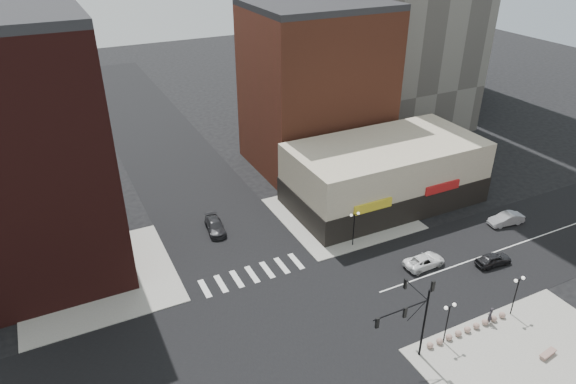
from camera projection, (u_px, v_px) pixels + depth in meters
ground at (288, 324)px, 46.42m from camera, size 240.00×240.00×0.00m
road_ew at (288, 324)px, 46.42m from camera, size 200.00×14.00×0.02m
road_ns at (288, 324)px, 46.42m from camera, size 14.00×200.00×0.02m
sidewalk_nw at (98, 279)px, 52.14m from camera, size 15.00×15.00×0.12m
sidewalk_ne at (341, 213)px, 63.46m from camera, size 15.00×15.00×0.12m
sidewalk_se at (541, 371)px, 41.63m from camera, size 18.00×14.00×0.12m
building_nw at (17, 161)px, 47.57m from camera, size 16.00×15.00×25.00m
building_ne_midrise at (316, 90)px, 71.78m from camera, size 18.00×15.00×22.00m
building_ne_row at (384, 178)px, 64.84m from camera, size 24.20×12.20×8.00m
traffic_signal at (414, 311)px, 40.72m from camera, size 5.59×3.09×7.77m
street_lamp_se_a at (449, 314)px, 42.85m from camera, size 1.22×0.32×4.16m
street_lamp_se_b at (518, 287)px, 45.98m from camera, size 1.22×0.32×4.16m
street_lamp_ne at (354, 221)px, 55.83m from camera, size 1.22×0.32×4.16m
bollard_row at (467, 329)px, 45.29m from camera, size 8.98×0.58×0.58m
white_suv at (424, 261)px, 53.82m from camera, size 4.62×2.23×1.27m
dark_sedan_east at (493, 259)px, 54.02m from camera, size 4.09×1.91×1.35m
silver_sedan at (506, 219)px, 61.05m from camera, size 4.51×2.09×1.43m
dark_sedan_north at (215, 226)px, 59.74m from camera, size 2.44×4.88×1.36m
pedestrian at (490, 316)px, 46.00m from camera, size 0.75×0.63×1.75m
stone_bench at (548, 354)px, 42.85m from camera, size 1.83×0.79×0.41m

